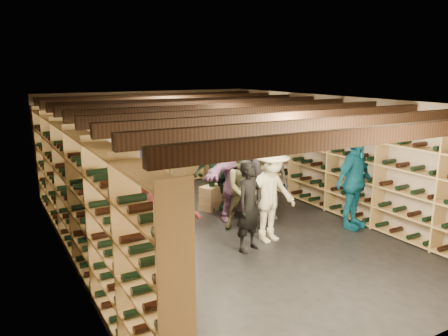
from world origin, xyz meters
name	(u,v)px	position (x,y,z in m)	size (l,w,h in m)	color
ground	(225,231)	(0.00, 0.00, 0.00)	(8.00, 8.00, 0.00)	black
walls	(225,168)	(0.00, 0.00, 1.20)	(5.52, 8.02, 2.40)	tan
ceiling	(225,101)	(0.00, 0.00, 2.40)	(5.50, 8.00, 0.01)	beige
ceiling_joists	(225,109)	(0.00, 0.00, 2.26)	(5.40, 7.12, 0.18)	black
wine_rack_left	(78,194)	(-2.57, 0.00, 1.08)	(0.32, 7.50, 2.15)	tan
wine_rack_right	(332,161)	(2.57, 0.00, 1.08)	(0.32, 7.50, 2.15)	tan
wine_rack_back	(151,144)	(0.00, 3.83, 1.07)	(4.70, 0.30, 2.15)	tan
crate_stack_left	(140,200)	(-1.17, 1.33, 0.42)	(0.55, 0.42, 0.85)	tan
crate_stack_right	(211,197)	(0.40, 1.30, 0.26)	(0.59, 0.51, 0.51)	tan
crate_loose	(233,201)	(0.94, 1.30, 0.09)	(0.50, 0.33, 0.17)	tan
person_0	(115,214)	(-2.18, -0.56, 0.87)	(0.85, 0.55, 1.74)	black
person_1	(249,206)	(-0.08, -0.94, 0.76)	(0.55, 0.36, 1.52)	black
person_2	(245,189)	(0.39, -0.03, 0.77)	(0.75, 0.58, 1.54)	brown
person_3	(271,194)	(0.44, -0.79, 0.85)	(1.10, 0.63, 1.70)	beige
person_4	(354,182)	(2.18, -1.01, 0.89)	(1.04, 0.43, 1.78)	#105F81
person_5	(149,221)	(-1.80, -0.96, 0.80)	(1.49, 0.47, 1.61)	maroon
person_6	(137,189)	(-1.56, 0.25, 0.95)	(0.93, 0.61, 1.90)	#22284E
person_7	(248,162)	(1.31, 1.27, 0.93)	(0.68, 0.45, 1.86)	gray
person_8	(241,173)	(0.90, 0.90, 0.81)	(0.79, 0.61, 1.62)	#4A2F1E
person_9	(103,182)	(-1.91, 1.18, 0.92)	(1.19, 0.69, 1.85)	#B1ABA1
person_10	(215,175)	(0.46, 1.23, 0.76)	(0.90, 0.37, 1.53)	#244E38
person_11	(236,175)	(0.52, 0.50, 0.90)	(1.66, 0.53, 1.79)	#976397
person_12	(264,171)	(1.07, 0.32, 0.95)	(0.93, 0.61, 1.91)	#38373C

